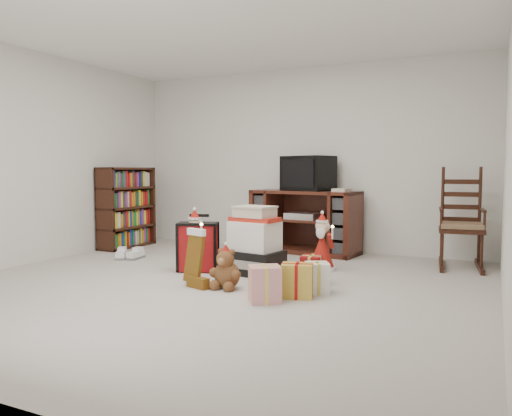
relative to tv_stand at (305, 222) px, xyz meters
The scene contains 13 objects.
room 2.37m from the tv_stand, 93.62° to the right, with size 5.01×5.01×2.51m.
tv_stand is the anchor object (origin of this frame).
bookshelf 2.54m from the tv_stand, 165.22° to the right, with size 0.31×0.93×1.14m.
rocking_chair 1.96m from the tv_stand, ahead, with size 0.56×0.83×1.18m.
gift_pile 1.54m from the tv_stand, 89.88° to the right, with size 0.62×0.49×0.71m.
red_suitcase 1.80m from the tv_stand, 109.97° to the right, with size 0.46×0.35×0.62m.
stocking 2.30m from the tv_stand, 96.95° to the right, with size 0.26×0.11×0.55m, color #0B6914, non-canonical shape.
teddy_bear 2.25m from the tv_stand, 88.73° to the right, with size 0.25×0.22×0.37m.
santa_figurine 1.19m from the tv_stand, 60.58° to the right, with size 0.31×0.29×0.64m.
mrs_claus_figurine 1.79m from the tv_stand, 112.07° to the right, with size 0.33×0.31×0.67m.
sneaker_pair 2.31m from the tv_stand, 142.07° to the right, with size 0.37×0.30×0.10m.
gift_cluster 2.23m from the tv_stand, 72.64° to the right, with size 0.68×0.95×0.23m.
crt_television 0.64m from the tv_stand, ahead, with size 0.73×0.62×0.46m.
Camera 1 is at (2.41, -4.03, 1.10)m, focal length 35.00 mm.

